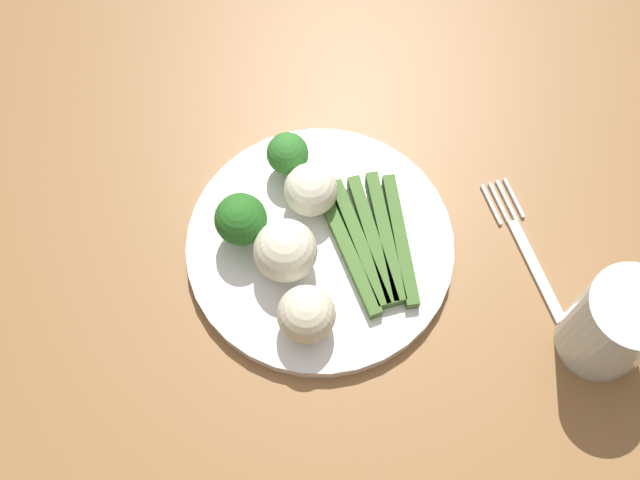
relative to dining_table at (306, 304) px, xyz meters
The scene contains 11 objects.
ground_plane 0.68m from the dining_table, ahead, with size 6.00×6.00×0.02m, color #B7A88E.
dining_table is the anchor object (origin of this frame).
plate 0.12m from the dining_table, 34.24° to the left, with size 0.25×0.25×0.01m, color white.
asparagus_bundle 0.14m from the dining_table, ahead, with size 0.08×0.14×0.01m.
broccoli_front 0.18m from the dining_table, 84.32° to the left, with size 0.04×0.04×0.05m.
broccoli_back_right 0.17m from the dining_table, 141.97° to the left, with size 0.05×0.05×0.06m.
cauliflower_outer_edge 0.15m from the dining_table, 164.01° to the right, with size 0.06×0.06×0.06m, color silver.
cauliflower_near_fork 0.16m from the dining_table, 102.67° to the right, with size 0.05×0.05×0.05m, color beige.
cauliflower_mid 0.16m from the dining_table, 69.02° to the left, with size 0.05×0.05×0.05m, color white.
fork 0.24m from the dining_table, 11.82° to the right, with size 0.03×0.17×0.00m.
water_glass 0.31m from the dining_table, 31.10° to the right, with size 0.07×0.07×0.10m, color silver.
Camera 1 is at (-0.06, -0.27, 1.42)m, focal length 42.19 mm.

